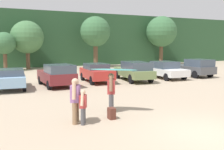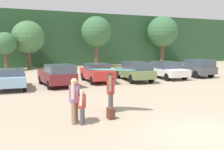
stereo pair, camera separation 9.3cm
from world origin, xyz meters
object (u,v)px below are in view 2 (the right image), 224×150
object	(u,v)px
person_adult	(111,90)
backpack_dropped	(111,113)
parked_car_red	(97,72)
parked_car_dark_gray	(195,68)
person_child	(82,105)
surfboard_teal	(113,70)
person_companion	(75,98)
parked_car_maroon	(57,75)
parked_car_olive_green	(135,71)
parked_car_sky_blue	(10,78)
parked_car_white	(166,70)

from	to	relation	value
person_adult	backpack_dropped	distance (m)	1.27
parked_car_red	parked_car_dark_gray	world-z (taller)	parked_car_dark_gray
person_child	surfboard_teal	xyz separation A→B (m)	(1.70, 1.04, 1.14)
parked_car_dark_gray	person_adult	xyz separation A→B (m)	(-12.22, -8.28, 0.12)
person_adult	surfboard_teal	size ratio (longest dim) A/B	0.85
parked_car_red	person_adult	world-z (taller)	person_adult
person_child	person_companion	xyz separation A→B (m)	(-0.22, 0.24, 0.23)
parked_car_maroon	parked_car_dark_gray	world-z (taller)	parked_car_dark_gray
parked_car_maroon	surfboard_teal	distance (m)	8.06
parked_car_olive_green	parked_car_dark_gray	size ratio (longest dim) A/B	1.19
parked_car_red	surfboard_teal	size ratio (longest dim) A/B	2.02
parked_car_maroon	surfboard_teal	bearing A→B (deg)	-178.30
parked_car_sky_blue	person_companion	world-z (taller)	person_companion
person_companion	surfboard_teal	size ratio (longest dim) A/B	0.85
person_child	person_companion	bearing A→B (deg)	-19.90
parked_car_white	parked_car_red	bearing A→B (deg)	87.14
parked_car_maroon	parked_car_dark_gray	bearing A→B (deg)	-91.28
parked_car_white	parked_car_sky_blue	bearing A→B (deg)	91.87
parked_car_maroon	parked_car_olive_green	world-z (taller)	parked_car_maroon
parked_car_olive_green	surfboard_teal	size ratio (longest dim) A/B	2.48
parked_car_sky_blue	person_companion	distance (m)	9.16
parked_car_olive_green	person_adult	xyz separation A→B (m)	(-5.73, -8.07, 0.11)
parked_car_maroon	surfboard_teal	size ratio (longest dim) A/B	2.04
parked_car_red	person_child	size ratio (longest dim) A/B	3.13
parked_car_maroon	person_adult	world-z (taller)	person_adult
parked_car_sky_blue	person_child	size ratio (longest dim) A/B	3.33
person_child	parked_car_maroon	bearing A→B (deg)	-68.75
person_adult	backpack_dropped	bearing A→B (deg)	93.97
parked_car_dark_gray	person_adult	size ratio (longest dim) A/B	2.45
person_child	person_companion	distance (m)	0.39
parked_car_olive_green	parked_car_red	bearing A→B (deg)	84.45
surfboard_teal	person_child	bearing A→B (deg)	68.44
parked_car_olive_green	backpack_dropped	bearing A→B (deg)	152.78
parked_car_olive_green	surfboard_teal	distance (m)	9.98
surfboard_teal	parked_car_olive_green	bearing A→B (deg)	-87.76
person_adult	surfboard_teal	xyz separation A→B (m)	(0.06, -0.08, 0.90)
parked_car_sky_blue	parked_car_red	distance (m)	6.46
person_child	parked_car_sky_blue	bearing A→B (deg)	-49.43
parked_car_dark_gray	parked_car_red	bearing A→B (deg)	86.18
parked_car_maroon	parked_car_red	xyz separation A→B (m)	(3.31, 0.86, -0.04)
parked_car_dark_gray	parked_car_olive_green	bearing A→B (deg)	90.82
person_companion	surfboard_teal	xyz separation A→B (m)	(1.92, 0.80, 0.91)
parked_car_olive_green	surfboard_teal	bearing A→B (deg)	152.23
parked_car_sky_blue	person_companion	bearing A→B (deg)	-164.63
parked_car_maroon	backpack_dropped	size ratio (longest dim) A/B	9.07
parked_car_white	person_adult	size ratio (longest dim) A/B	2.51
parked_car_red	parked_car_white	xyz separation A→B (m)	(6.31, -0.39, -0.01)
parked_car_maroon	parked_car_red	bearing A→B (deg)	-78.40
person_child	backpack_dropped	distance (m)	1.34
parked_car_olive_green	person_companion	distance (m)	11.74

